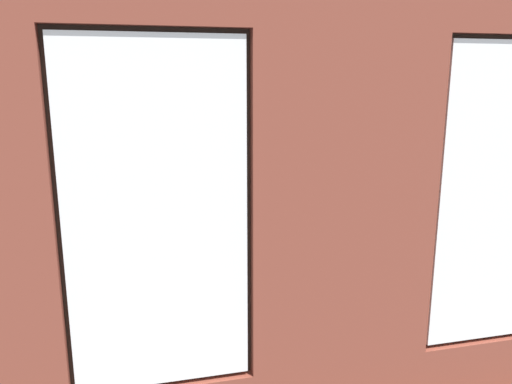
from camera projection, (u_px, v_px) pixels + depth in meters
The scene contains 17 objects.
ground_plane at pixel (246, 284), 6.01m from camera, with size 7.30×6.29×0.10m, color brown.
brick_wall_with_windows at pixel (345, 181), 2.99m from camera, with size 6.70×0.30×3.54m.
couch_by_window at pixel (276, 347), 3.87m from camera, with size 2.01×0.87×0.80m.
couch_left at pixel (449, 241), 6.41m from camera, with size 0.90×2.01×0.80m.
coffee_table at pixel (253, 249), 5.94m from camera, with size 1.40×0.71×0.44m.
cup_ceramic at pixel (264, 243), 5.85m from camera, with size 0.08×0.08×0.10m, color silver.
candle_jar at pixel (282, 234), 6.13m from camera, with size 0.08×0.08×0.11m, color #B7333D.
table_plant_small at pixel (237, 233), 5.95m from camera, with size 0.15×0.15×0.24m.
remote_silver at pixel (253, 243), 5.93m from camera, with size 0.05×0.17×0.02m, color #B2B2B7.
remote_black at pixel (220, 249), 5.73m from camera, with size 0.05×0.17×0.02m, color black.
papasan_chair at pixel (158, 210), 7.39m from camera, with size 1.18×1.18×0.72m.
potted_plant_near_tv at pixel (7, 270), 4.69m from camera, with size 0.71×0.71×0.94m.
potted_plant_between_couches at pixel (439, 290), 4.20m from camera, with size 0.93×0.94×1.31m.
potted_plant_corner_near_left at pixel (378, 176), 8.51m from camera, with size 0.79×0.75×1.26m.
potted_plant_mid_room_small at pixel (261, 230), 6.78m from camera, with size 0.32×0.32×0.54m.
potted_plant_by_left_couch at pixel (369, 208), 7.67m from camera, with size 0.46×0.46×0.60m.
potted_plant_foreground_right at pixel (32, 205), 7.23m from camera, with size 0.53×0.53×0.89m.
Camera 1 is at (1.22, 5.48, 2.38)m, focal length 35.00 mm.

